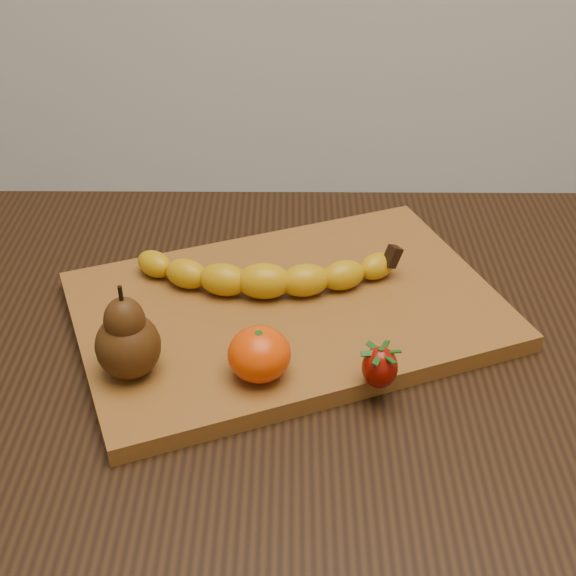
# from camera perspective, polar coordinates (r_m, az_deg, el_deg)

# --- Properties ---
(table) EXTENTS (1.00, 0.70, 0.76)m
(table) POSITION_cam_1_polar(r_m,az_deg,el_deg) (0.91, -3.32, -9.05)
(table) COLOR black
(table) RESTS_ON ground
(cutting_board) EXTENTS (0.53, 0.44, 0.02)m
(cutting_board) POSITION_cam_1_polar(r_m,az_deg,el_deg) (0.88, -0.00, -1.61)
(cutting_board) COLOR brown
(cutting_board) RESTS_ON table
(banana) EXTENTS (0.25, 0.07, 0.04)m
(banana) POSITION_cam_1_polar(r_m,az_deg,el_deg) (0.87, -1.72, 0.50)
(banana) COLOR #C69309
(banana) RESTS_ON cutting_board
(pear) EXTENTS (0.08, 0.08, 0.10)m
(pear) POSITION_cam_1_polar(r_m,az_deg,el_deg) (0.77, -11.45, -3.02)
(pear) COLOR #44240A
(pear) RESTS_ON cutting_board
(mandarin) EXTENTS (0.08, 0.08, 0.05)m
(mandarin) POSITION_cam_1_polar(r_m,az_deg,el_deg) (0.76, -2.06, -4.73)
(mandarin) COLOR #E53E02
(mandarin) RESTS_ON cutting_board
(strawberry) EXTENTS (0.04, 0.04, 0.04)m
(strawberry) POSITION_cam_1_polar(r_m,az_deg,el_deg) (0.76, 6.55, -5.53)
(strawberry) COLOR #840C03
(strawberry) RESTS_ON cutting_board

